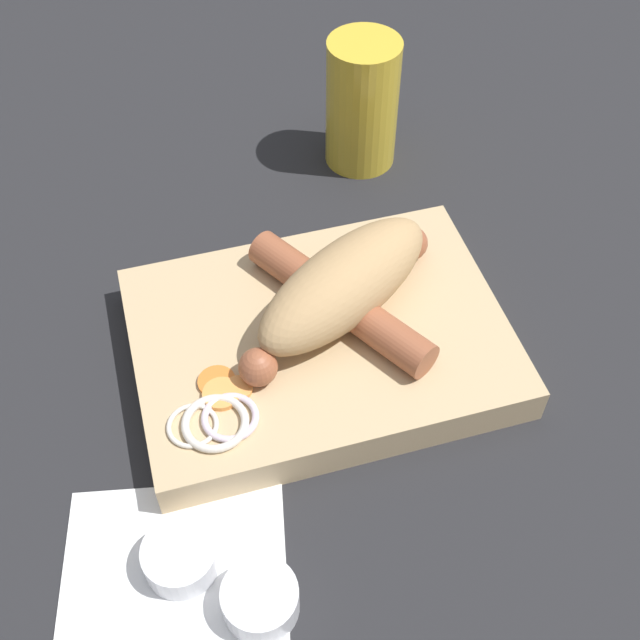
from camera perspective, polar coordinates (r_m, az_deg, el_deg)
name	(u,v)px	position (r m, az deg, el deg)	size (l,w,h in m)	color
ground_plane	(320,354)	(0.61, 0.00, -2.42)	(3.00, 3.00, 0.00)	#232326
food_tray	(320,342)	(0.60, 0.00, -1.54)	(0.27, 0.20, 0.03)	tan
bread_roll	(344,283)	(0.58, 1.75, 2.61)	(0.17, 0.14, 0.05)	tan
sausage	(339,301)	(0.59, 1.37, 1.35)	(0.17, 0.16, 0.03)	#9E5638
pickled_veggies	(218,414)	(0.55, -7.28, -6.67)	(0.07, 0.07, 0.01)	#F99E4C
napkin	(174,587)	(0.53, -10.36, -18.20)	(0.16, 0.16, 0.00)	white
condiment_cup_near	(181,559)	(0.52, -9.87, -16.39)	(0.05, 0.05, 0.02)	white
condiment_cup_far	(260,601)	(0.51, -4.26, -19.29)	(0.05, 0.05, 0.02)	white
drink_glass	(362,104)	(0.74, 3.01, 15.12)	(0.06, 0.06, 0.12)	gold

